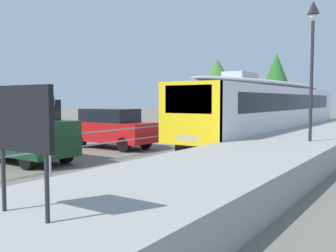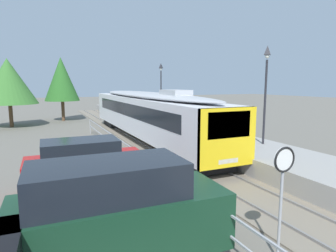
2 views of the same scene
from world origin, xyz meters
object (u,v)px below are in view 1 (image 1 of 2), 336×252
object	(u,v)px
speed_limit_sign	(49,112)
parked_van_dark_green	(20,130)
platform_notice_board	(23,123)
commuter_train	(273,106)
parked_suv_red	(112,128)
platform_lamp_mid_platform	(312,44)

from	to	relation	value
speed_limit_sign	parked_van_dark_green	world-z (taller)	speed_limit_sign
platform_notice_board	commuter_train	bearing A→B (deg)	99.06
parked_van_dark_green	speed_limit_sign	bearing A→B (deg)	-21.69
platform_notice_board	parked_suv_red	bearing A→B (deg)	127.71
commuter_train	speed_limit_sign	bearing A→B (deg)	-98.02
commuter_train	platform_lamp_mid_platform	size ratio (longest dim) A/B	3.87
commuter_train	platform_lamp_mid_platform	distance (m)	9.18
parked_suv_red	platform_lamp_mid_platform	bearing A→B (deg)	3.67
platform_lamp_mid_platform	speed_limit_sign	world-z (taller)	platform_lamp_mid_platform
commuter_train	parked_van_dark_green	distance (m)	14.96
commuter_train	platform_notice_board	bearing A→B (deg)	-80.94
commuter_train	platform_notice_board	xyz separation A→B (m)	(3.17, -19.87, 0.04)
speed_limit_sign	parked_van_dark_green	distance (m)	3.89
platform_lamp_mid_platform	platform_notice_board	size ratio (longest dim) A/B	2.97
platform_notice_board	parked_van_dark_green	world-z (taller)	platform_notice_board
platform_notice_board	parked_van_dark_green	xyz separation A→B (m)	(-8.85, 6.06, -0.89)
speed_limit_sign	platform_notice_board	bearing A→B (deg)	-41.22
platform_notice_board	parked_van_dark_green	bearing A→B (deg)	145.58
platform_lamp_mid_platform	platform_notice_board	distance (m)	12.32
platform_lamp_mid_platform	parked_van_dark_green	bearing A→B (deg)	-148.56
parked_suv_red	platform_notice_board	bearing A→B (deg)	-52.29
speed_limit_sign	parked_van_dark_green	bearing A→B (deg)	158.31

